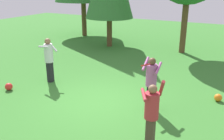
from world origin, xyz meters
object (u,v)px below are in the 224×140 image
person_catcher (151,79)px  person_bystander (49,56)px  ball_red (9,87)px  ball_orange (218,98)px  person_thrower (152,110)px  frisbee (146,65)px

person_catcher → person_bystander: (-4.35, 0.35, 0.06)m
ball_red → ball_orange: (7.03, 2.62, -0.01)m
ball_red → ball_orange: 7.51m
person_bystander → ball_red: (-0.81, -1.40, -0.93)m
ball_orange → person_catcher: bearing=-140.2°
person_thrower → ball_red: person_thrower is taller
frisbee → ball_red: (-5.20, -0.37, -1.52)m
ball_red → ball_orange: ball_red is taller
person_thrower → frisbee: (-0.60, 1.14, 0.71)m
person_thrower → frisbee: bearing=0.0°
person_catcher → person_bystander: 4.36m
person_bystander → ball_orange: 6.41m
person_bystander → person_catcher: bearing=8.7°
frisbee → person_bystander: bearing=166.8°
person_thrower → ball_orange: size_ratio=6.86×
ball_red → ball_orange: bearing=20.4°
person_thrower → ball_red: (-5.80, 0.77, -0.82)m
person_thrower → person_catcher: (-0.64, 1.82, 0.05)m
person_bystander → ball_red: size_ratio=6.42×
person_bystander → frisbee: size_ratio=4.88×
person_catcher → ball_red: person_catcher is taller
person_catcher → ball_red: bearing=-81.6°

